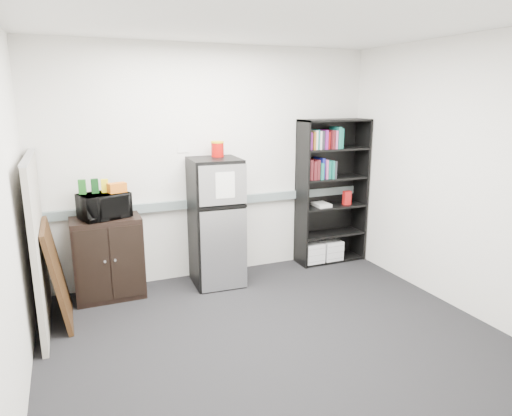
# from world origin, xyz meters

# --- Properties ---
(floor) EXTENTS (4.00, 4.00, 0.00)m
(floor) POSITION_xyz_m (0.00, 0.00, 0.00)
(floor) COLOR black
(floor) RESTS_ON ground
(wall_back) EXTENTS (4.00, 0.02, 2.70)m
(wall_back) POSITION_xyz_m (0.00, 1.75, 1.35)
(wall_back) COLOR white
(wall_back) RESTS_ON floor
(wall_right) EXTENTS (0.02, 3.50, 2.70)m
(wall_right) POSITION_xyz_m (2.00, 0.00, 1.35)
(wall_right) COLOR white
(wall_right) RESTS_ON floor
(wall_left) EXTENTS (0.02, 3.50, 2.70)m
(wall_left) POSITION_xyz_m (-2.00, 0.00, 1.35)
(wall_left) COLOR white
(wall_left) RESTS_ON floor
(ceiling) EXTENTS (4.00, 3.50, 0.02)m
(ceiling) POSITION_xyz_m (0.00, 0.00, 2.70)
(ceiling) COLOR white
(ceiling) RESTS_ON wall_back
(electrical_raceway) EXTENTS (3.92, 0.05, 0.10)m
(electrical_raceway) POSITION_xyz_m (0.00, 1.72, 0.90)
(electrical_raceway) COLOR gray
(electrical_raceway) RESTS_ON wall_back
(wall_note) EXTENTS (0.14, 0.00, 0.10)m
(wall_note) POSITION_xyz_m (-0.35, 1.74, 1.55)
(wall_note) COLOR white
(wall_note) RESTS_ON wall_back
(bookshelf) EXTENTS (0.90, 0.34, 1.85)m
(bookshelf) POSITION_xyz_m (1.51, 1.57, 0.97)
(bookshelf) COLOR black
(bookshelf) RESTS_ON floor
(cubicle_partition) EXTENTS (0.06, 1.30, 1.62)m
(cubicle_partition) POSITION_xyz_m (-1.90, 1.08, 0.81)
(cubicle_partition) COLOR #ABA497
(cubicle_partition) RESTS_ON floor
(cabinet) EXTENTS (0.71, 0.47, 0.89)m
(cabinet) POSITION_xyz_m (-1.27, 1.50, 0.44)
(cabinet) COLOR black
(cabinet) RESTS_ON floor
(microwave) EXTENTS (0.56, 0.46, 0.26)m
(microwave) POSITION_xyz_m (-1.27, 1.48, 1.02)
(microwave) COLOR black
(microwave) RESTS_ON cabinet
(snack_box_a) EXTENTS (0.08, 0.06, 0.15)m
(snack_box_a) POSITION_xyz_m (-1.47, 1.52, 1.23)
(snack_box_a) COLOR #1A5B1A
(snack_box_a) RESTS_ON microwave
(snack_box_b) EXTENTS (0.07, 0.05, 0.15)m
(snack_box_b) POSITION_xyz_m (-1.35, 1.52, 1.23)
(snack_box_b) COLOR #0B3410
(snack_box_b) RESTS_ON microwave
(snack_box_c) EXTENTS (0.07, 0.05, 0.14)m
(snack_box_c) POSITION_xyz_m (-1.25, 1.52, 1.22)
(snack_box_c) COLOR yellow
(snack_box_c) RESTS_ON microwave
(snack_bag) EXTENTS (0.20, 0.15, 0.10)m
(snack_bag) POSITION_xyz_m (-1.13, 1.47, 1.20)
(snack_bag) COLOR orange
(snack_bag) RESTS_ON microwave
(refrigerator) EXTENTS (0.57, 0.60, 1.46)m
(refrigerator) POSITION_xyz_m (-0.08, 1.42, 0.73)
(refrigerator) COLOR black
(refrigerator) RESTS_ON floor
(coffee_can) EXTENTS (0.14, 0.14, 0.19)m
(coffee_can) POSITION_xyz_m (-0.01, 1.55, 1.56)
(coffee_can) COLOR #AE0B08
(coffee_can) RESTS_ON refrigerator
(framed_poster) EXTENTS (0.20, 0.76, 0.97)m
(framed_poster) POSITION_xyz_m (-1.77, 1.10, 0.49)
(framed_poster) COLOR black
(framed_poster) RESTS_ON floor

